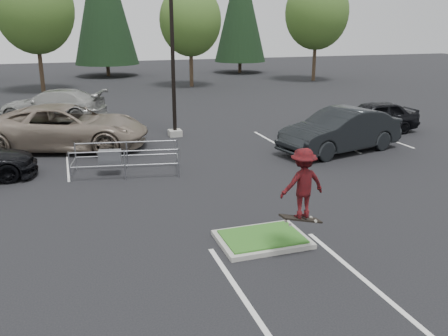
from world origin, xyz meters
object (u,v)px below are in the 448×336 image
object	(u,v)px
decid_c	(190,23)
skateboarder	(303,184)
decid_b	(35,12)
car_l_tan	(65,127)
conif_c	(240,7)
car_r_charc	(340,131)
decid_d	(316,15)
cart_corral	(114,157)
car_r_black	(373,117)
light_pole	(172,39)
car_far_silver	(54,105)

from	to	relation	value
decid_c	skateboarder	world-z (taller)	decid_c
decid_b	car_l_tan	bearing A→B (deg)	-85.54
conif_c	car_r_charc	world-z (taller)	conif_c
decid_b	car_l_tan	world-z (taller)	decid_b
decid_d	cart_corral	size ratio (longest dim) A/B	2.39
decid_b	car_r_black	xyz separation A→B (m)	(16.01, -20.85, -5.26)
skateboarder	car_r_charc	xyz separation A→B (m)	(5.98, 8.00, -0.90)
light_pole	skateboarder	world-z (taller)	light_pole
car_r_black	car_far_silver	xyz separation A→B (m)	(-15.00, 8.32, 0.07)
decid_b	decid_d	distance (m)	24.00
car_far_silver	car_r_charc	bearing A→B (deg)	67.20
car_r_charc	cart_corral	bearing A→B (deg)	-102.01
cart_corral	car_r_black	bearing A→B (deg)	23.16
skateboarder	car_r_black	world-z (taller)	skateboarder
decid_c	decid_d	distance (m)	12.03
car_r_black	car_far_silver	world-z (taller)	car_far_silver
decid_c	conif_c	world-z (taller)	conif_c
decid_d	car_r_charc	size ratio (longest dim) A/B	1.72
decid_c	car_far_silver	xyz separation A→B (m)	(-10.99, -11.83, -4.40)
decid_c	car_r_black	bearing A→B (deg)	-78.75
car_r_charc	car_far_silver	bearing A→B (deg)	-147.14
decid_b	conif_c	xyz separation A→B (m)	(20.01, 8.97, 0.80)
car_r_charc	decid_d	bearing A→B (deg)	140.37
decid_d	car_r_charc	bearing A→B (deg)	-116.22
car_far_silver	car_r_black	bearing A→B (deg)	81.93
decid_d	conif_c	distance (m)	10.04
decid_d	cart_corral	distance (m)	31.94
skateboarder	car_far_silver	bearing A→B (deg)	-76.52
skateboarder	cart_corral	bearing A→B (deg)	-68.86
decid_d	cart_corral	bearing A→B (deg)	-131.59
decid_c	car_l_tan	distance (m)	21.82
light_pole	decid_b	bearing A→B (deg)	109.35
car_far_silver	cart_corral	bearing A→B (deg)	31.42
light_pole	decid_c	size ratio (longest dim) A/B	1.21
conif_c	car_far_silver	distance (m)	29.31
decid_b	skateboarder	xyz separation A→B (m)	(6.52, -31.53, -4.24)
cart_corral	car_l_tan	bearing A→B (deg)	120.11
decid_d	skateboarder	bearing A→B (deg)	-119.15
car_r_charc	skateboarder	bearing A→B (deg)	-50.21
decid_b	conif_c	distance (m)	21.94
car_far_silver	conif_c	bearing A→B (deg)	159.46
decid_b	decid_d	xyz separation A→B (m)	(24.00, -0.20, -0.13)
decid_c	skateboarder	distance (m)	31.50
decid_b	car_r_charc	bearing A→B (deg)	-62.01
car_far_silver	light_pole	bearing A→B (deg)	63.44
light_pole	skateboarder	size ratio (longest dim) A/B	5.53
cart_corral	car_r_black	size ratio (longest dim) A/B	0.86
decid_b	cart_corral	distance (m)	24.56
skateboarder	car_l_tan	size ratio (longest dim) A/B	0.27
car_r_black	cart_corral	bearing A→B (deg)	-75.83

